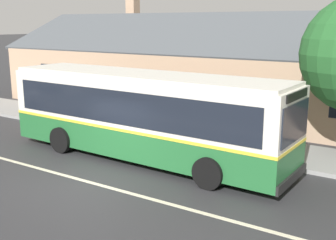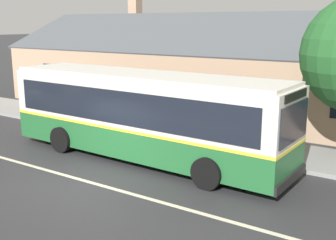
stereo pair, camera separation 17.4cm
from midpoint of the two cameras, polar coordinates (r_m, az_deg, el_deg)
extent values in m
plane|color=#2D2D30|center=(13.69, -10.64, -8.16)|extent=(300.00, 300.00, 0.00)
cube|color=gray|center=(18.20, 2.60, -2.34)|extent=(60.00, 3.00, 0.15)
cube|color=beige|center=(13.69, -10.64, -8.15)|extent=(60.00, 0.16, 0.01)
cube|color=tan|center=(25.60, 6.38, 5.66)|extent=(24.32, 10.27, 3.29)
cube|color=#4C5156|center=(23.15, 3.56, 11.69)|extent=(24.92, 5.20, 2.29)
cube|color=#4C5156|center=(27.70, 9.02, 11.77)|extent=(24.92, 5.20, 2.29)
cube|color=tan|center=(29.89, -4.31, 14.98)|extent=(0.70, 0.70, 1.20)
cube|color=black|center=(26.80, -15.49, 5.95)|extent=(1.10, 0.06, 1.30)
cube|color=black|center=(22.84, -6.04, 5.20)|extent=(1.10, 0.06, 1.30)
cube|color=black|center=(19.74, 6.79, 3.95)|extent=(1.10, 0.06, 1.30)
cube|color=#4C3323|center=(19.53, 8.85, 1.52)|extent=(1.00, 0.06, 2.10)
cube|color=#236633|center=(15.48, -3.07, -2.40)|extent=(11.13, 2.81, 1.01)
cube|color=yellow|center=(15.35, -3.09, -0.41)|extent=(11.15, 2.83, 0.10)
cube|color=silver|center=(15.17, -3.13, 2.81)|extent=(11.13, 2.81, 1.65)
cube|color=silver|center=(15.04, -3.18, 6.13)|extent=(10.91, 2.68, 0.12)
cube|color=black|center=(16.18, -0.35, 3.12)|extent=(10.18, 0.32, 1.15)
cube|color=black|center=(14.23, -6.29, 1.66)|extent=(10.18, 0.32, 1.15)
cube|color=black|center=(12.58, 17.12, -0.35)|extent=(0.10, 2.20, 1.15)
cube|color=black|center=(12.43, 17.36, 3.17)|extent=(0.09, 1.75, 0.24)
cube|color=black|center=(13.06, 16.70, -7.68)|extent=(0.15, 2.50, 0.28)
cube|color=#B21919|center=(17.28, -4.06, -0.78)|extent=(3.10, 0.12, 0.71)
cube|color=black|center=(14.29, 13.88, -1.18)|extent=(0.90, 0.06, 2.41)
cylinder|color=black|center=(14.87, 10.47, -4.39)|extent=(1.01, 0.31, 1.00)
cylinder|color=black|center=(12.75, 5.67, -7.20)|extent=(1.01, 0.31, 1.00)
cylinder|color=black|center=(18.40, -8.09, -0.92)|extent=(1.01, 0.31, 1.00)
cylinder|color=black|center=(16.74, -13.96, -2.59)|extent=(1.01, 0.31, 1.00)
cube|color=#4C4C4C|center=(23.03, -13.79, 1.90)|extent=(1.56, 0.10, 0.04)
cube|color=#4C4C4C|center=(22.93, -14.05, 1.84)|extent=(1.56, 0.10, 0.04)
cube|color=#4C4C4C|center=(22.84, -14.32, 1.78)|extent=(1.56, 0.10, 0.04)
cube|color=#4C4C4C|center=(22.70, -14.59, 2.47)|extent=(1.56, 0.04, 0.10)
cube|color=#4C4C4C|center=(22.68, -14.61, 2.82)|extent=(1.56, 0.04, 0.10)
cube|color=black|center=(22.52, -12.94, 1.12)|extent=(0.08, 0.43, 0.45)
cube|color=black|center=(23.43, -15.05, 1.46)|extent=(0.08, 0.43, 0.45)
cylinder|color=slate|center=(25.81, -19.08, 2.56)|extent=(0.06, 0.06, 0.75)
cylinder|color=slate|center=(24.95, -17.54, 2.33)|extent=(0.06, 0.06, 0.75)
cylinder|color=slate|center=(25.31, -18.39, 3.28)|extent=(1.10, 0.06, 0.06)
camera|label=1|loc=(0.09, -89.69, 0.07)|focal=45.00mm
camera|label=2|loc=(0.09, 90.31, -0.07)|focal=45.00mm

